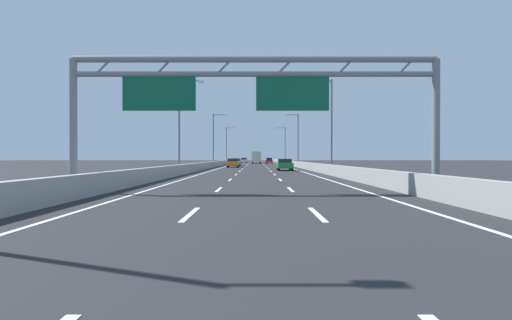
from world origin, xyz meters
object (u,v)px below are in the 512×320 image
object	(u,v)px
streetlamp_right_mid	(330,120)
green_car	(286,164)
orange_car	(234,163)
white_car	(245,160)
box_truck	(257,157)
streetlamp_left_mid	(183,120)
sign_gantry	(249,88)
silver_car	(237,162)
streetlamp_right_distant	(285,143)
streetlamp_left_far	(216,136)
streetlamp_right_far	(298,136)
red_car	(270,160)
streetlamp_left_distant	(228,143)

from	to	relation	value
streetlamp_right_mid	green_car	bearing A→B (deg)	113.91
orange_car	streetlamp_right_mid	bearing A→B (deg)	-65.18
white_car	box_truck	size ratio (longest dim) A/B	0.53
streetlamp_left_mid	streetlamp_right_mid	distance (m)	14.93
sign_gantry	silver_car	size ratio (longest dim) A/B	4.19
streetlamp_left_mid	streetlamp_right_distant	bearing A→B (deg)	77.38
streetlamp_left_far	streetlamp_right_far	xyz separation A→B (m)	(14.93, 0.00, 0.00)
red_car	streetlamp_right_mid	bearing A→B (deg)	-86.95
green_car	silver_car	bearing A→B (deg)	104.72
green_car	sign_gantry	bearing A→B (deg)	-97.06
streetlamp_right_far	streetlamp_left_distant	world-z (taller)	same
streetlamp_right_mid	box_truck	distance (m)	67.01
streetlamp_right_distant	silver_car	world-z (taller)	streetlamp_right_distant
streetlamp_left_mid	box_truck	world-z (taller)	streetlamp_left_mid
streetlamp_right_far	streetlamp_left_far	bearing A→B (deg)	180.00
streetlamp_right_far	green_car	bearing A→B (deg)	-99.00
streetlamp_right_mid	streetlamp_left_far	size ratio (longest dim) A/B	1.00
streetlamp_right_far	streetlamp_left_distant	size ratio (longest dim) A/B	1.00
streetlamp_right_mid	streetlamp_right_far	size ratio (longest dim) A/B	1.00
streetlamp_left_far	orange_car	bearing A→B (deg)	-67.68
streetlamp_right_far	streetlamp_left_mid	bearing A→B (deg)	-114.13
streetlamp_left_distant	silver_car	bearing A→B (deg)	-82.96
sign_gantry	streetlamp_left_distant	xyz separation A→B (m)	(-7.16, 89.20, 0.55)
orange_car	green_car	bearing A→B (deg)	-64.66
streetlamp_left_mid	box_truck	size ratio (longest dim) A/B	1.10
streetlamp_right_far	white_car	world-z (taller)	streetlamp_right_far
streetlamp_left_mid	red_car	size ratio (longest dim) A/B	2.23
sign_gantry	streetlamp_right_far	xyz separation A→B (m)	(7.77, 55.86, 0.55)
sign_gantry	streetlamp_left_distant	world-z (taller)	streetlamp_left_distant
streetlamp_left_distant	streetlamp_left_mid	bearing A→B (deg)	-90.00
streetlamp_right_mid	box_truck	world-z (taller)	streetlamp_right_mid
streetlamp_right_far	orange_car	size ratio (longest dim) A/B	2.30
streetlamp_left_far	white_car	distance (m)	48.90
streetlamp_left_distant	box_truck	world-z (taller)	streetlamp_left_distant
box_truck	silver_car	bearing A→B (deg)	-97.50
streetlamp_right_distant	orange_car	distance (m)	44.41
streetlamp_left_mid	white_car	world-z (taller)	streetlamp_left_mid
streetlamp_left_far	box_truck	world-z (taller)	streetlamp_left_far
streetlamp_right_distant	white_car	size ratio (longest dim) A/B	2.07
sign_gantry	streetlamp_right_distant	world-z (taller)	streetlamp_right_distant
sign_gantry	silver_car	world-z (taller)	sign_gantry
green_car	white_car	xyz separation A→B (m)	(-7.04, 73.08, 0.02)
silver_car	streetlamp_left_mid	bearing A→B (deg)	-95.77
streetlamp_left_mid	streetlamp_right_far	distance (m)	36.53
streetlamp_left_far	streetlamp_left_distant	size ratio (longest dim) A/B	1.00
streetlamp_right_far	green_car	size ratio (longest dim) A/B	2.04
silver_car	white_car	distance (m)	45.17
streetlamp_right_mid	orange_car	distance (m)	26.76
silver_car	streetlamp_left_distant	bearing A→B (deg)	97.04
white_car	streetlamp_left_mid	bearing A→B (deg)	-92.80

